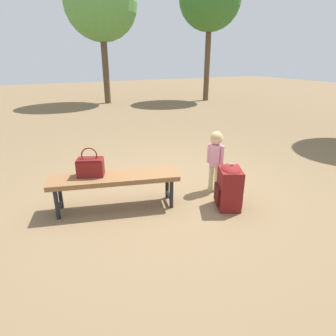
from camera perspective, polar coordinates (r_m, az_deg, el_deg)
The scene contains 6 objects.
ground_plane at distance 4.21m, azimuth 0.56°, elevation -4.68°, with size 40.00×40.00×0.00m, color brown.
park_bench at distance 3.67m, azimuth -10.51°, elevation -2.33°, with size 1.65×0.82×0.45m.
handbag at distance 3.68m, azimuth -15.16°, elevation 0.34°, with size 0.36×0.29×0.37m.
child_standing at distance 4.10m, azimuth 9.42°, elevation 3.17°, with size 0.18×0.20×0.89m.
backpack_large at distance 3.75m, azimuth 12.07°, elevation -3.45°, with size 0.41×0.44×0.61m.
tree_far at distance 12.77m, azimuth -13.20°, elevation 29.23°, with size 2.77×2.77×5.13m.
Camera 1 is at (-1.78, -3.34, 1.84)m, focal length 30.73 mm.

